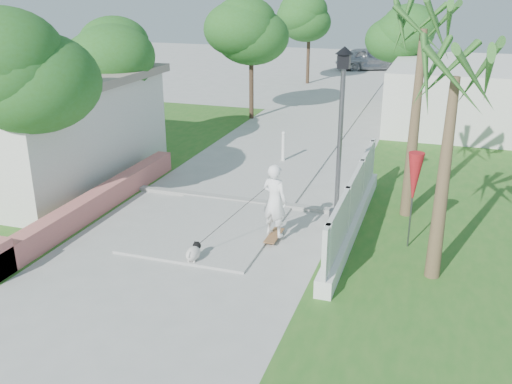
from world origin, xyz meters
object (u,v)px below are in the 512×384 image
at_px(patio_umbrella, 414,179).
at_px(bollard, 283,146).
at_px(skateboarder, 242,213).
at_px(street_lamp, 340,130).
at_px(parked_car, 371,59).
at_px(dog, 194,252).

bearing_deg(patio_umbrella, bollard, 129.91).
bearing_deg(skateboarder, street_lamp, -112.62).
bearing_deg(patio_umbrella, parked_car, 99.53).
bearing_deg(skateboarder, dog, 74.86).
bearing_deg(parked_car, dog, 158.50).
xyz_separation_m(street_lamp, patio_umbrella, (1.90, -1.00, -0.74)).
bearing_deg(skateboarder, bollard, -64.83).
xyz_separation_m(street_lamp, skateboarder, (-1.81, -2.15, -1.59)).
bearing_deg(parked_car, skateboarder, 159.96).
xyz_separation_m(bollard, parked_car, (-0.11, 22.58, 0.21)).
bearing_deg(bollard, street_lamp, -59.04).
relative_size(bollard, skateboarder, 0.55).
distance_m(street_lamp, skateboarder, 3.23).
relative_size(dog, parked_car, 0.14).
xyz_separation_m(bollard, skateboarder, (0.89, -6.65, 0.25)).
xyz_separation_m(patio_umbrella, dog, (-4.45, -2.29, -1.45)).
bearing_deg(parked_car, street_lamp, 163.93).
bearing_deg(street_lamp, bollard, 120.96).
xyz_separation_m(street_lamp, parked_car, (-2.81, 27.08, -1.63)).
bearing_deg(skateboarder, parked_car, -70.47).
height_order(skateboarder, parked_car, skateboarder).
relative_size(skateboarder, dog, 3.14).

